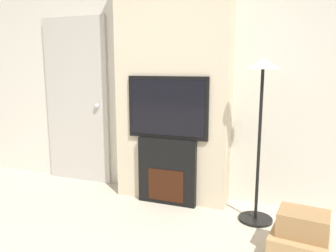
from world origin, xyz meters
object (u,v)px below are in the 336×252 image
at_px(floor_lamp, 261,105).
at_px(box_stack, 300,236).
at_px(fireplace, 168,171).
at_px(television, 168,108).

xyz_separation_m(floor_lamp, box_stack, (0.39, -0.50, -0.97)).
relative_size(fireplace, television, 0.82).
height_order(floor_lamp, box_stack, floor_lamp).
height_order(television, box_stack, television).
bearing_deg(floor_lamp, fireplace, 173.37).
relative_size(television, floor_lamp, 0.57).
xyz_separation_m(fireplace, floor_lamp, (0.95, -0.11, 0.77)).
distance_m(television, box_stack, 1.72).
bearing_deg(fireplace, box_stack, -24.45).
bearing_deg(television, fireplace, 90.00).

